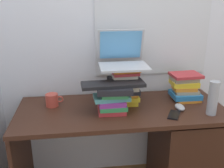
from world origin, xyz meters
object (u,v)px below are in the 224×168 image
(book_stack_keyboard_riser, at_px, (113,98))
(keyboard, at_px, (113,84))
(book_stack_side, at_px, (185,87))
(water_bottle, at_px, (213,98))
(laptop, at_px, (122,57))
(mug, at_px, (52,100))
(book_stack_tall, at_px, (123,86))
(desk, at_px, (170,146))
(computer_mouse, at_px, (180,107))
(cell_phone, at_px, (174,115))

(book_stack_keyboard_riser, height_order, keyboard, keyboard)
(book_stack_side, xyz_separation_m, water_bottle, (0.08, -0.28, 0.02))
(book_stack_side, bearing_deg, laptop, 175.59)
(book_stack_keyboard_riser, bearing_deg, mug, 161.00)
(book_stack_tall, height_order, book_stack_keyboard_riser, book_stack_tall)
(book_stack_keyboard_riser, relative_size, keyboard, 0.62)
(keyboard, distance_m, water_bottle, 0.66)
(desk, bearing_deg, keyboard, -177.69)
(computer_mouse, xyz_separation_m, water_bottle, (0.18, -0.10, 0.10))
(keyboard, xyz_separation_m, cell_phone, (0.39, -0.12, -0.19))
(book_stack_keyboard_riser, distance_m, laptop, 0.32)
(computer_mouse, relative_size, water_bottle, 0.45)
(laptop, bearing_deg, book_stack_keyboard_riser, -117.40)
(keyboard, relative_size, cell_phone, 3.09)
(book_stack_tall, relative_size, book_stack_side, 1.22)
(water_bottle, distance_m, cell_phone, 0.28)
(water_bottle, bearing_deg, laptop, 150.18)
(book_stack_tall, height_order, laptop, laptop)
(keyboard, bearing_deg, book_stack_keyboard_riser, -141.42)
(laptop, bearing_deg, cell_phone, -45.43)
(book_stack_tall, relative_size, laptop, 0.80)
(book_stack_side, xyz_separation_m, laptop, (-0.47, 0.04, 0.23))
(book_stack_side, relative_size, cell_phone, 1.66)
(keyboard, height_order, water_bottle, water_bottle)
(keyboard, relative_size, mug, 3.33)
(laptop, xyz_separation_m, keyboard, (-0.09, -0.18, -0.14))
(keyboard, xyz_separation_m, computer_mouse, (0.46, -0.04, -0.18))
(water_bottle, bearing_deg, cell_phone, 177.20)
(computer_mouse, xyz_separation_m, cell_phone, (-0.07, -0.09, -0.01))
(laptop, height_order, mug, laptop)
(book_stack_side, bearing_deg, water_bottle, -74.75)
(desk, bearing_deg, water_bottle, -36.62)
(laptop, bearing_deg, computer_mouse, -30.26)
(laptop, relative_size, computer_mouse, 3.28)
(keyboard, height_order, cell_phone, keyboard)
(computer_mouse, bearing_deg, water_bottle, -28.89)
(desk, xyz_separation_m, water_bottle, (0.20, -0.15, 0.45))
(laptop, distance_m, mug, 0.59)
(book_stack_keyboard_riser, xyz_separation_m, cell_phone, (0.39, -0.12, -0.09))
(book_stack_keyboard_riser, xyz_separation_m, mug, (-0.42, 0.14, -0.05))
(desk, distance_m, book_stack_tall, 0.59)
(laptop, relative_size, water_bottle, 1.48)
(book_stack_tall, bearing_deg, computer_mouse, -22.70)
(mug, distance_m, water_bottle, 1.10)
(laptop, relative_size, cell_phone, 2.51)
(keyboard, distance_m, computer_mouse, 0.50)
(book_stack_side, xyz_separation_m, keyboard, (-0.57, -0.14, 0.10))
(laptop, bearing_deg, book_stack_side, -4.41)
(book_stack_side, relative_size, mug, 1.79)
(water_bottle, bearing_deg, book_stack_side, 105.25)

